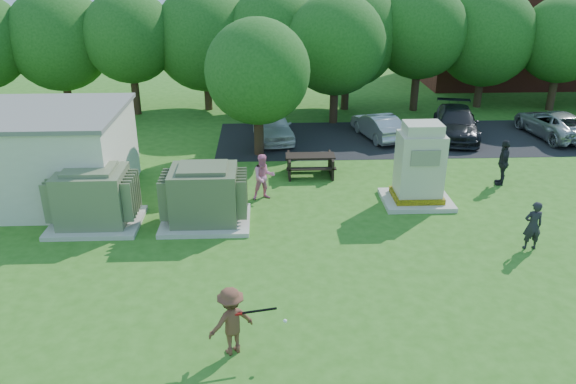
{
  "coord_description": "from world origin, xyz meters",
  "views": [
    {
      "loc": [
        -0.73,
        -12.9,
        8.57
      ],
      "look_at": [
        0.0,
        4.0,
        1.3
      ],
      "focal_mm": 35.0,
      "sensor_mm": 36.0,
      "label": 1
    }
  ],
  "objects_px": {
    "transformer_right": "(204,197)",
    "car_silver_a": "(378,126)",
    "batter": "(231,321)",
    "generator_cabinet": "(419,169)",
    "car_dark": "(456,123)",
    "person_walking_right": "(503,162)",
    "person_by_generator": "(533,225)",
    "transformer_left": "(93,198)",
    "picnic_table": "(310,162)",
    "car_silver_b": "(553,124)",
    "car_white": "(273,125)",
    "person_at_picnic": "(264,177)"
  },
  "relations": [
    {
      "from": "generator_cabinet",
      "to": "person_by_generator",
      "type": "relative_size",
      "value": 1.9
    },
    {
      "from": "batter",
      "to": "generator_cabinet",
      "type": "bearing_deg",
      "value": -155.85
    },
    {
      "from": "person_at_picnic",
      "to": "car_silver_b",
      "type": "distance_m",
      "value": 16.17
    },
    {
      "from": "person_by_generator",
      "to": "car_dark",
      "type": "relative_size",
      "value": 0.32
    },
    {
      "from": "batter",
      "to": "person_walking_right",
      "type": "xyz_separation_m",
      "value": [
        10.22,
        9.8,
        0.07
      ]
    },
    {
      "from": "generator_cabinet",
      "to": "transformer_right",
      "type": "bearing_deg",
      "value": -169.82
    },
    {
      "from": "batter",
      "to": "car_silver_a",
      "type": "bearing_deg",
      "value": -139.73
    },
    {
      "from": "car_silver_a",
      "to": "batter",
      "type": "bearing_deg",
      "value": 53.0
    },
    {
      "from": "transformer_left",
      "to": "car_silver_b",
      "type": "distance_m",
      "value": 22.16
    },
    {
      "from": "transformer_right",
      "to": "batter",
      "type": "xyz_separation_m",
      "value": [
        1.24,
        -6.82,
        -0.12
      ]
    },
    {
      "from": "transformer_right",
      "to": "car_white",
      "type": "bearing_deg",
      "value": 75.01
    },
    {
      "from": "car_silver_a",
      "to": "person_walking_right",
      "type": "bearing_deg",
      "value": 106.17
    },
    {
      "from": "generator_cabinet",
      "to": "car_dark",
      "type": "xyz_separation_m",
      "value": [
        3.96,
        7.83,
        -0.61
      ]
    },
    {
      "from": "transformer_right",
      "to": "person_at_picnic",
      "type": "bearing_deg",
      "value": 44.12
    },
    {
      "from": "car_silver_b",
      "to": "generator_cabinet",
      "type": "bearing_deg",
      "value": 34.1
    },
    {
      "from": "transformer_right",
      "to": "transformer_left",
      "type": "bearing_deg",
      "value": 180.0
    },
    {
      "from": "person_at_picnic",
      "to": "car_dark",
      "type": "xyz_separation_m",
      "value": [
        9.6,
        7.26,
        -0.15
      ]
    },
    {
      "from": "car_dark",
      "to": "batter",
      "type": "bearing_deg",
      "value": -109.68
    },
    {
      "from": "transformer_left",
      "to": "car_white",
      "type": "relative_size",
      "value": 0.72
    },
    {
      "from": "generator_cabinet",
      "to": "person_walking_right",
      "type": "relative_size",
      "value": 1.66
    },
    {
      "from": "transformer_right",
      "to": "batter",
      "type": "height_order",
      "value": "transformer_right"
    },
    {
      "from": "transformer_right",
      "to": "car_silver_a",
      "type": "relative_size",
      "value": 0.79
    },
    {
      "from": "car_silver_b",
      "to": "transformer_left",
      "type": "bearing_deg",
      "value": 17.29
    },
    {
      "from": "car_dark",
      "to": "person_walking_right",
      "type": "bearing_deg",
      "value": -78.1
    },
    {
      "from": "generator_cabinet",
      "to": "picnic_table",
      "type": "height_order",
      "value": "generator_cabinet"
    },
    {
      "from": "generator_cabinet",
      "to": "car_silver_a",
      "type": "distance_m",
      "value": 7.86
    },
    {
      "from": "transformer_left",
      "to": "person_at_picnic",
      "type": "distance_m",
      "value": 6.02
    },
    {
      "from": "person_by_generator",
      "to": "car_dark",
      "type": "xyz_separation_m",
      "value": [
        1.31,
        11.47,
        -0.08
      ]
    },
    {
      "from": "car_silver_b",
      "to": "car_dark",
      "type": "bearing_deg",
      "value": -8.24
    },
    {
      "from": "transformer_right",
      "to": "generator_cabinet",
      "type": "bearing_deg",
      "value": 10.18
    },
    {
      "from": "car_white",
      "to": "car_silver_a",
      "type": "relative_size",
      "value": 1.1
    },
    {
      "from": "car_dark",
      "to": "car_silver_b",
      "type": "height_order",
      "value": "car_dark"
    },
    {
      "from": "transformer_left",
      "to": "transformer_right",
      "type": "bearing_deg",
      "value": 0.0
    },
    {
      "from": "picnic_table",
      "to": "batter",
      "type": "relative_size",
      "value": 1.19
    },
    {
      "from": "transformer_right",
      "to": "car_white",
      "type": "xyz_separation_m",
      "value": [
        2.47,
        9.21,
        -0.26
      ]
    },
    {
      "from": "person_by_generator",
      "to": "person_walking_right",
      "type": "xyz_separation_m",
      "value": [
        1.17,
        5.25,
        0.12
      ]
    },
    {
      "from": "person_by_generator",
      "to": "person_at_picnic",
      "type": "bearing_deg",
      "value": -27.22
    },
    {
      "from": "person_walking_right",
      "to": "car_white",
      "type": "xyz_separation_m",
      "value": [
        -8.99,
        6.23,
        -0.21
      ]
    },
    {
      "from": "picnic_table",
      "to": "car_white",
      "type": "bearing_deg",
      "value": 106.63
    },
    {
      "from": "transformer_left",
      "to": "batter",
      "type": "bearing_deg",
      "value": -54.1
    },
    {
      "from": "person_walking_right",
      "to": "car_dark",
      "type": "xyz_separation_m",
      "value": [
        0.14,
        6.22,
        -0.2
      ]
    },
    {
      "from": "batter",
      "to": "transformer_left",
      "type": "bearing_deg",
      "value": -81.93
    },
    {
      "from": "batter",
      "to": "person_at_picnic",
      "type": "relative_size",
      "value": 0.97
    },
    {
      "from": "transformer_left",
      "to": "picnic_table",
      "type": "relative_size",
      "value": 1.49
    },
    {
      "from": "transformer_right",
      "to": "car_white",
      "type": "distance_m",
      "value": 9.54
    },
    {
      "from": "transformer_right",
      "to": "person_by_generator",
      "type": "height_order",
      "value": "transformer_right"
    },
    {
      "from": "picnic_table",
      "to": "car_silver_b",
      "type": "bearing_deg",
      "value": 20.72
    },
    {
      "from": "batter",
      "to": "car_white",
      "type": "relative_size",
      "value": 0.41
    },
    {
      "from": "person_by_generator",
      "to": "person_walking_right",
      "type": "bearing_deg",
      "value": -102.8
    },
    {
      "from": "generator_cabinet",
      "to": "car_silver_a",
      "type": "xyz_separation_m",
      "value": [
        0.04,
        7.83,
        -0.71
      ]
    }
  ]
}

